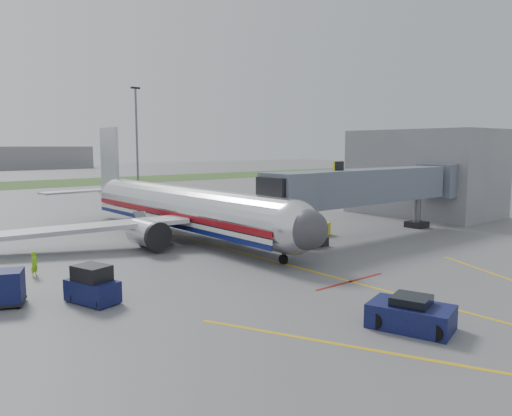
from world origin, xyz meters
TOP-DOWN VIEW (x-y plane):
  - ground at (0.00, 0.00)m, footprint 400.00×400.00m
  - apron_markings at (0.00, -7.40)m, footprint 21.52×50.00m
  - airliner at (0.00, 15.25)m, footprint 32.10×35.67m
  - jet_bridge at (12.86, 5.00)m, footprint 25.30×4.00m
  - terminal at (30.00, 10.00)m, footprint 10.00×16.00m
  - light_mast_right at (25.00, 75.00)m, footprint 2.00×0.44m
  - pushback_tug at (-4.00, -10.78)m, footprint 3.18×4.08m
  - baggage_tug at (-13.60, 1.93)m, footprint 2.26×3.16m
  - baggage_cart_a at (-3.00, 14.51)m, footprint 1.68×1.68m
  - baggage_cart_b at (-17.22, 4.23)m, footprint 2.23×2.23m
  - baggage_cart_c at (-3.00, 14.54)m, footprint 1.57×1.57m
  - belt_loader at (-3.77, 15.32)m, footprint 2.60×4.96m
  - ground_power_cart at (10.46, 8.00)m, footprint 1.64×1.35m
  - ramp_worker at (-14.39, 9.36)m, footprint 0.70×0.68m

SIDE VIEW (x-z plane):
  - ground at x=0.00m, z-range 0.00..0.00m
  - apron_markings at x=0.00m, z-range 0.00..0.01m
  - ground_power_cart at x=10.46m, z-range -0.01..1.12m
  - belt_loader at x=-3.77m, z-range -0.59..1.75m
  - pushback_tug at x=-4.00m, z-range -0.12..1.37m
  - baggage_cart_c at x=-3.00m, z-range 0.01..1.50m
  - baggage_cart_a at x=-3.00m, z-range 0.01..1.53m
  - ramp_worker at x=-14.39m, z-range 0.00..1.62m
  - baggage_tug at x=-13.60m, z-range -0.12..1.88m
  - baggage_cart_b at x=-17.22m, z-range 0.02..1.85m
  - airliner at x=0.00m, z-range -2.48..7.77m
  - jet_bridge at x=12.86m, z-range 1.02..7.92m
  - terminal at x=30.00m, z-range 0.00..10.00m
  - light_mast_right at x=25.00m, z-range 0.58..20.98m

